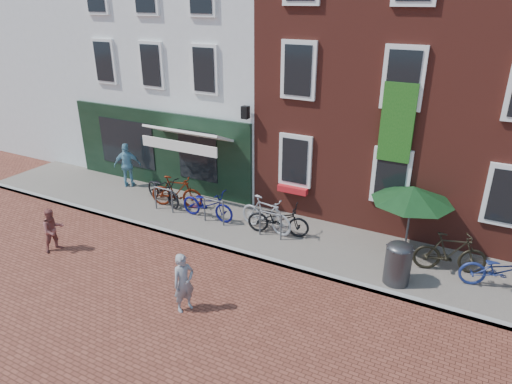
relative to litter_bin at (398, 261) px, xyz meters
The scene contains 17 objects.
ground 4.45m from the litter_bin, behind, with size 80.00×80.00×0.00m, color brown.
sidewalk 3.55m from the litter_bin, 164.66° to the left, with size 24.00×3.00×0.10m, color slate.
building_stucco 11.96m from the litter_bin, 145.54° to the left, with size 8.00×8.00×9.00m, color silver.
building_brick_mid 8.07m from the litter_bin, 110.16° to the left, with size 6.00×8.00×10.00m, color maroon.
filler_left 18.43m from the litter_bin, 159.15° to the left, with size 7.00×8.00×9.00m, color silver.
litter_bin is the anchor object (origin of this frame).
parasol 2.09m from the litter_bin, 93.53° to the left, with size 2.22×2.22×2.09m.
woman 5.30m from the litter_bin, 141.82° to the right, with size 0.53×0.35×1.46m, color gray.
boy 9.53m from the litter_bin, 162.97° to the right, with size 0.63×0.49×1.30m, color brown.
cafe_person 10.57m from the litter_bin, behind, with size 0.99×0.41×1.69m, color #69A2B9.
bicycle_0 8.34m from the litter_bin, behind, with size 0.66×1.90×1.00m, color black.
bicycle_1 7.73m from the litter_bin, behind, with size 0.52×1.85×1.11m, color #511607.
bicycle_2 6.28m from the litter_bin, behind, with size 0.66×1.90×1.00m, color #090A54.
bicycle_3 4.27m from the litter_bin, 167.20° to the left, with size 0.52×1.85×1.11m, color #98989B.
bicycle_4 3.85m from the litter_bin, 166.24° to the left, with size 0.66×1.90×1.00m, color black.
bicycle_5 1.60m from the litter_bin, 46.32° to the left, with size 0.52×1.85×1.11m, color black.
bicycle_6 2.48m from the litter_bin, 22.18° to the left, with size 0.66×1.90×1.00m, color navy.
Camera 1 is at (5.74, -9.65, 6.76)m, focal length 31.80 mm.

